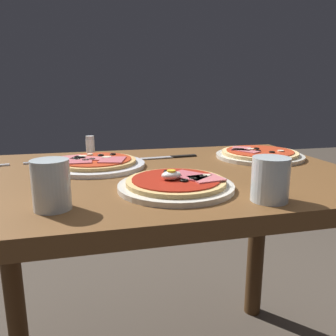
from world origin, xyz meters
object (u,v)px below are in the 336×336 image
object	(u,v)px
water_glass_far	(270,182)
knife	(173,157)
pizza_across_left	(96,163)
water_glass_near	(52,188)
dining_table	(160,217)
pizza_across_right	(259,154)
salt_shaker	(90,146)
pizza_foreground	(178,184)
fork	(6,165)

from	to	relation	value
water_glass_far	knife	size ratio (longest dim) A/B	0.46
pizza_across_left	water_glass_far	distance (m)	0.52
knife	water_glass_near	bearing A→B (deg)	-128.80
dining_table	pizza_across_right	world-z (taller)	pizza_across_right
pizza_across_right	knife	xyz separation A→B (m)	(-0.28, 0.07, -0.01)
water_glass_far	salt_shaker	xyz separation A→B (m)	(-0.35, 0.59, -0.01)
pizza_across_left	pizza_across_right	size ratio (longest dim) A/B	0.99
pizza_across_right	water_glass_near	bearing A→B (deg)	-150.14
pizza_foreground	water_glass_far	xyz separation A→B (m)	(0.16, -0.12, 0.03)
water_glass_far	knife	world-z (taller)	water_glass_far
dining_table	fork	size ratio (longest dim) A/B	6.91
dining_table	knife	bearing A→B (deg)	65.76
pizza_across_right	fork	world-z (taller)	pizza_across_right
dining_table	pizza_foreground	world-z (taller)	pizza_foreground
pizza_foreground	knife	xyz separation A→B (m)	(0.08, 0.36, -0.01)
water_glass_far	fork	bearing A→B (deg)	141.29
pizza_across_left	pizza_across_right	xyz separation A→B (m)	(0.54, 0.02, 0.00)
water_glass_near	salt_shaker	distance (m)	0.55
dining_table	water_glass_near	world-z (taller)	water_glass_near
dining_table	knife	size ratio (longest dim) A/B	5.57
pizza_foreground	knife	size ratio (longest dim) A/B	1.36
pizza_across_right	water_glass_far	world-z (taller)	water_glass_far
pizza_across_left	salt_shaker	size ratio (longest dim) A/B	4.26
water_glass_far	pizza_across_left	bearing A→B (deg)	130.31
pizza_foreground	pizza_across_left	xyz separation A→B (m)	(-0.18, 0.27, -0.00)
pizza_across_right	knife	bearing A→B (deg)	166.24
dining_table	pizza_foreground	distance (m)	0.22
pizza_across_right	fork	size ratio (longest dim) A/B	1.82
dining_table	pizza_across_left	xyz separation A→B (m)	(-0.17, 0.10, 0.14)
water_glass_far	pizza_across_right	bearing A→B (deg)	63.89
knife	salt_shaker	size ratio (longest dim) A/B	2.92
pizza_across_left	knife	bearing A→B (deg)	18.34
fork	knife	size ratio (longest dim) A/B	0.81
knife	salt_shaker	distance (m)	0.29
water_glass_near	salt_shaker	bearing A→B (deg)	81.92
water_glass_near	fork	xyz separation A→B (m)	(-0.17, 0.43, -0.04)
dining_table	water_glass_far	xyz separation A→B (m)	(0.16, -0.29, 0.17)
pizza_across_left	salt_shaker	world-z (taller)	salt_shaker
fork	pizza_across_right	bearing A→B (deg)	-4.87
pizza_across_left	water_glass_near	xyz separation A→B (m)	(-0.09, -0.34, 0.03)
water_glass_near	water_glass_far	distance (m)	0.43
fork	knife	distance (m)	0.52
dining_table	knife	world-z (taller)	knife
dining_table	knife	distance (m)	0.24
pizza_foreground	fork	world-z (taller)	pizza_foreground
water_glass_near	water_glass_far	world-z (taller)	water_glass_near
water_glass_far	knife	distance (m)	0.49
pizza_across_left	dining_table	bearing A→B (deg)	-30.60
pizza_foreground	pizza_across_right	bearing A→B (deg)	38.38
pizza_foreground	pizza_across_left	bearing A→B (deg)	122.93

